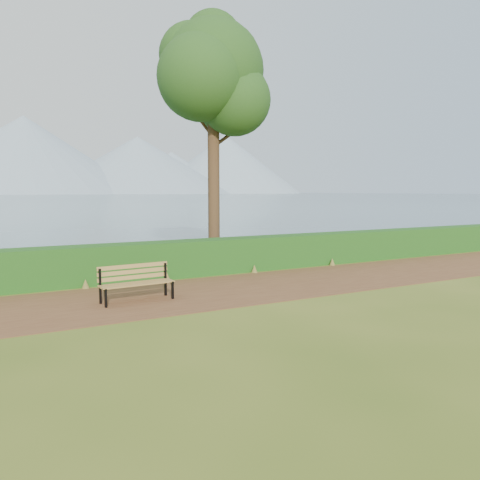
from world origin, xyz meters
TOP-DOWN VIEW (x-y plane):
  - ground at (0.00, 0.00)m, footprint 140.00×140.00m
  - path at (0.00, 0.30)m, footprint 40.00×3.40m
  - hedge at (0.00, 2.60)m, footprint 32.00×0.85m
  - water at (0.00, 260.00)m, footprint 700.00×510.00m
  - bench at (-2.45, 0.20)m, footprint 1.63×0.59m
  - tree at (1.18, 3.95)m, footprint 3.81×3.55m

SIDE VIEW (x-z plane):
  - ground at x=0.00m, z-range 0.00..0.00m
  - path at x=0.00m, z-range 0.00..0.01m
  - water at x=0.00m, z-range 0.00..0.01m
  - bench at x=-2.45m, z-range 0.06..0.86m
  - hedge at x=0.00m, z-range 0.00..1.00m
  - tree at x=1.18m, z-range 1.95..9.98m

